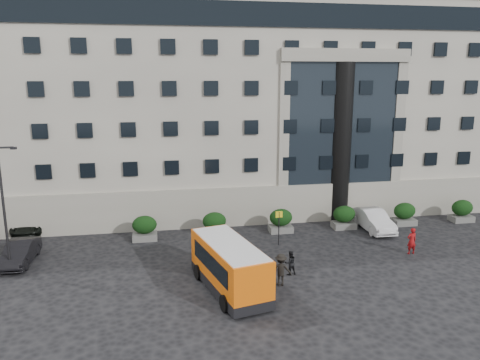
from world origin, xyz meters
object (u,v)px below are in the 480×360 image
object	(u,v)px
parked_car_b	(20,252)
parked_car_d	(31,222)
red_truck	(26,198)
pedestrian_b	(290,263)
pedestrian_c	(281,270)
minibus	(229,265)
street_lamp	(5,206)
bus_stop_sign	(279,222)
hedge_a	(145,228)
hedge_e	(404,214)
hedge_f	(462,211)
hedge_d	(344,217)
hedge_c	(281,220)
pedestrian_a	(412,241)
white_taxi	(373,220)
hedge_b	(214,224)

from	to	relation	value
parked_car_b	parked_car_d	xyz separation A→B (m)	(-0.95, 6.86, -0.04)
red_truck	pedestrian_b	size ratio (longest dim) A/B	3.54
parked_car_d	pedestrian_c	xyz separation A→B (m)	(16.76, -12.97, 0.26)
minibus	parked_car_d	world-z (taller)	minibus
street_lamp	bus_stop_sign	distance (m)	17.75
hedge_a	bus_stop_sign	xyz separation A→B (m)	(9.50, -2.80, 0.80)
hedge_e	bus_stop_sign	distance (m)	11.67
hedge_f	parked_car_d	xyz separation A→B (m)	(-34.82, 3.74, -0.23)
hedge_d	parked_car_b	distance (m)	23.67
hedge_c	pedestrian_a	size ratio (longest dim) A/B	1.00
bus_stop_sign	pedestrian_c	xyz separation A→B (m)	(-1.55, -6.42, -0.77)
white_taxi	hedge_c	bearing A→B (deg)	173.92
bus_stop_sign	pedestrian_b	world-z (taller)	bus_stop_sign
bus_stop_sign	red_truck	bearing A→B (deg)	149.89
hedge_a	hedge_c	xyz separation A→B (m)	(10.40, 0.00, 0.00)
hedge_f	pedestrian_c	xyz separation A→B (m)	(-18.05, -9.22, 0.03)
hedge_a	pedestrian_b	bearing A→B (deg)	-41.49
hedge_a	hedge_e	world-z (taller)	same
hedge_e	hedge_f	size ratio (longest dim) A/B	1.00
hedge_a	hedge_e	distance (m)	20.80
hedge_e	minibus	distance (m)	18.46
hedge_e	parked_car_d	bearing A→B (deg)	172.79
hedge_b	parked_car_b	world-z (taller)	hedge_b
hedge_c	parked_car_d	distance (m)	19.58
bus_stop_sign	white_taxi	size ratio (longest dim) A/B	0.51
hedge_c	parked_car_b	size ratio (longest dim) A/B	0.41
hedge_d	pedestrian_b	distance (m)	10.34
hedge_a	minibus	world-z (taller)	minibus
street_lamp	hedge_e	bearing A→B (deg)	9.48
minibus	pedestrian_b	bearing A→B (deg)	7.18
white_taxi	pedestrian_b	size ratio (longest dim) A/B	3.23
hedge_a	parked_car_d	xyz separation A→B (m)	(-8.82, 3.74, -0.23)
hedge_f	parked_car_b	world-z (taller)	hedge_f
hedge_b	pedestrian_a	distance (m)	14.14
hedge_b	minibus	bearing A→B (deg)	-91.78
minibus	pedestrian_c	distance (m)	3.10
hedge_d	red_truck	bearing A→B (deg)	161.39
red_truck	pedestrian_c	size ratio (longest dim) A/B	2.82
hedge_c	pedestrian_a	distance (m)	9.69
hedge_e	red_truck	size ratio (longest dim) A/B	0.34
hedge_f	red_truck	size ratio (longest dim) A/B	0.34
pedestrian_a	hedge_b	bearing A→B (deg)	-28.65
red_truck	white_taxi	size ratio (longest dim) A/B	1.10
street_lamp	pedestrian_c	size ratio (longest dim) A/B	4.17
bus_stop_sign	pedestrian_c	world-z (taller)	bus_stop_sign
hedge_a	pedestrian_a	size ratio (longest dim) A/B	1.00
hedge_a	minibus	bearing A→B (deg)	-62.38
hedge_a	white_taxi	size ratio (longest dim) A/B	0.37
pedestrian_a	minibus	bearing A→B (deg)	10.93
minibus	hedge_b	bearing A→B (deg)	74.63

